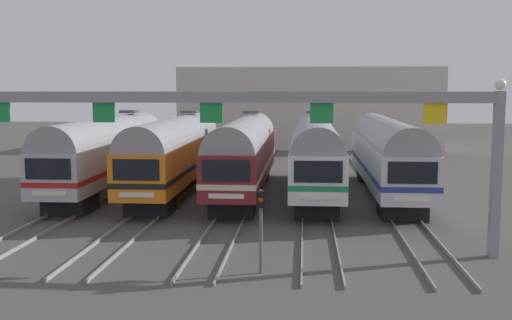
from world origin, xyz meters
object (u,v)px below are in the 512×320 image
Objects in this scene: commuter_train_stainless at (107,150)px; commuter_train_silver at (387,153)px; commuter_train_orange at (175,151)px; commuter_train_maroon at (244,152)px; yard_signal_mast at (261,215)px; commuter_train_white at (315,152)px; catenary_gantry at (211,122)px.

commuter_train_silver is at bearing -0.01° from commuter_train_stainless.
commuter_train_stainless is 4.37m from commuter_train_orange.
commuter_train_maroon is at bearing 0.00° from commuter_train_orange.
commuter_train_stainless is 5.94× the size of yard_signal_mast.
commuter_train_maroon is 8.73m from commuter_train_silver.
commuter_train_stainless is at bearing 180.00° from commuter_train_white.
yard_signal_mast is at bearing -56.25° from commuter_train_stainless.
commuter_train_stainless is 13.10m from commuter_train_white.
catenary_gantry is at bearing -107.92° from commuter_train_white.
commuter_train_silver is at bearing 68.15° from yard_signal_mast.
commuter_train_maroon is 5.94× the size of yard_signal_mast.
commuter_train_silver is 5.94× the size of yard_signal_mast.
catenary_gantry is (-0.00, -13.50, 2.59)m from commuter_train_maroon.
catenary_gantry is (-8.73, -13.49, 2.59)m from commuter_train_silver.
catenary_gantry is at bearing 127.55° from yard_signal_mast.
commuter_train_silver is 0.80× the size of catenary_gantry.
commuter_train_orange is at bearing 180.00° from commuter_train_white.
commuter_train_orange is at bearing 179.98° from commuter_train_silver.
commuter_train_white reaches higher than commuter_train_silver.
commuter_train_orange is 5.94× the size of yard_signal_mast.
commuter_train_maroon is 1.00× the size of commuter_train_silver.
commuter_train_orange is 0.80× the size of catenary_gantry.
yard_signal_mast is at bearing -97.61° from commuter_train_white.
catenary_gantry is (-4.37, -13.50, 2.59)m from commuter_train_white.
commuter_train_stainless is 1.00× the size of commuter_train_orange.
commuter_train_white is at bearing 0.00° from commuter_train_maroon.
commuter_train_orange is 1.00× the size of commuter_train_white.
commuter_train_white is 5.94× the size of yard_signal_mast.
commuter_train_stainless is 16.28m from catenary_gantry.
commuter_train_orange is at bearing 107.92° from catenary_gantry.
commuter_train_orange reaches higher than yard_signal_mast.
catenary_gantry is 4.77m from yard_signal_mast.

